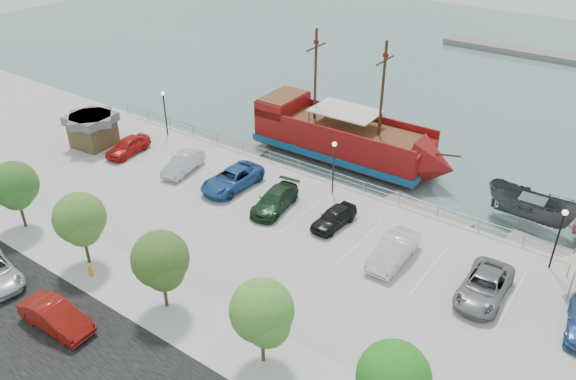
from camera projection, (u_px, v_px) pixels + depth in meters
The scene contains 25 objects.
ground at pixel (283, 243), 39.28m from camera, with size 160.00×160.00×0.00m, color #496E69.
sidewalk at pixel (179, 313), 31.74m from camera, with size 100.00×4.00×0.05m, color #B6B5B3.
seawall_railing at pixel (341, 179), 43.98m from camera, with size 50.00×0.06×1.00m.
pirate_ship at pixel (356, 142), 48.76m from camera, with size 18.59×5.41×11.69m.
patrol_boat at pixel (530, 210), 40.57m from camera, with size 2.51×6.66×2.58m, color #424344.
dock_west at pixel (232, 148), 51.89m from camera, with size 6.50×1.86×0.37m, color slate.
dock_mid at pixel (427, 213), 42.27m from camera, with size 6.81×1.95×0.39m, color gray.
dock_east at pixel (562, 258), 37.45m from camera, with size 7.36×2.10×0.42m, color gray.
shed at pixel (93, 129), 49.72m from camera, with size 3.79×3.79×2.91m.
street_sedan at pixel (56, 316), 30.43m from camera, with size 1.61×4.61×1.52m, color maroon.
fire_hydrant at pixel (90, 270), 34.34m from camera, with size 0.29×0.29×0.83m.
lamp_post_left at pixel (164, 105), 50.84m from camera, with size 0.36×0.36×4.28m.
lamp_post_mid at pixel (334, 158), 41.84m from camera, with size 0.36×0.36×4.28m.
lamp_post_right at pixel (560, 229), 33.83m from camera, with size 0.36×0.36×4.28m.
tree_b at pixel (15, 187), 37.46m from camera, with size 3.30×3.20×5.00m.
tree_c at pixel (80, 221), 33.96m from camera, with size 3.30×3.20×5.00m.
tree_d at pixel (161, 262), 30.45m from camera, with size 3.30×3.20×5.00m.
tree_e at pixel (263, 314), 26.95m from camera, with size 3.30×3.20×5.00m.
parked_car_a at pixel (128, 146), 48.66m from camera, with size 1.76×4.36×1.49m, color #B11814.
parked_car_b at pixel (183, 163), 45.87m from camera, with size 1.54×4.40×1.45m, color #ACB4C3.
parked_car_c at pixel (232, 179), 43.58m from camera, with size 2.54×5.51×1.53m, color #234B8A.
parked_car_d at pixel (275, 200), 40.95m from camera, with size 2.00×4.91×1.43m, color #17331C.
parked_car_e at pixel (334, 217), 39.04m from camera, with size 1.60×3.97×1.35m, color black.
parked_car_f at pixel (394, 250), 35.52m from camera, with size 1.69×4.83×1.59m, color silver.
parked_car_g at pixel (484, 286), 32.63m from camera, with size 2.42×5.25×1.46m, color slate.
Camera 1 is at (18.84, -25.83, 22.12)m, focal length 35.00 mm.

